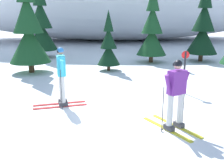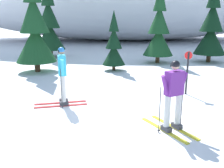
{
  "view_description": "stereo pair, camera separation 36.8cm",
  "coord_description": "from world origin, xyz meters",
  "px_view_note": "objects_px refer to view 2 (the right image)",
  "views": [
    {
      "loc": [
        -0.38,
        -6.99,
        2.82
      ],
      "look_at": [
        -0.05,
        0.01,
        0.95
      ],
      "focal_mm": 41.7,
      "sensor_mm": 36.0,
      "label": 1
    },
    {
      "loc": [
        -0.02,
        -7.0,
        2.82
      ],
      "look_at": [
        -0.05,
        0.01,
        0.95
      ],
      "focal_mm": 41.7,
      "sensor_mm": 36.0,
      "label": 2
    }
  ],
  "objects_px": {
    "pine_tree_center": "(115,46)",
    "pine_tree_left": "(50,25)",
    "skier_purple_jacket": "(175,95)",
    "pine_tree_center_right": "(160,30)",
    "trail_marker_post": "(189,70)",
    "skier_cyan_jacket": "(63,75)",
    "pine_tree_center_left": "(36,28)",
    "pine_tree_right": "(213,28)"
  },
  "relations": [
    {
      "from": "pine_tree_center_right",
      "to": "pine_tree_right",
      "type": "xyz_separation_m",
      "value": [
        3.18,
        0.27,
        0.12
      ]
    },
    {
      "from": "pine_tree_left",
      "to": "pine_tree_center_right",
      "type": "distance_m",
      "value": 7.33
    },
    {
      "from": "trail_marker_post",
      "to": "pine_tree_center_left",
      "type": "bearing_deg",
      "value": 149.01
    },
    {
      "from": "pine_tree_center",
      "to": "pine_tree_left",
      "type": "bearing_deg",
      "value": 133.84
    },
    {
      "from": "pine_tree_left",
      "to": "pine_tree_center",
      "type": "height_order",
      "value": "pine_tree_left"
    },
    {
      "from": "pine_tree_left",
      "to": "skier_purple_jacket",
      "type": "bearing_deg",
      "value": -64.18
    },
    {
      "from": "pine_tree_left",
      "to": "pine_tree_center_right",
      "type": "bearing_deg",
      "value": -17.81
    },
    {
      "from": "skier_cyan_jacket",
      "to": "pine_tree_center_left",
      "type": "xyz_separation_m",
      "value": [
        -2.24,
        5.06,
        1.19
      ]
    },
    {
      "from": "pine_tree_center_left",
      "to": "trail_marker_post",
      "type": "height_order",
      "value": "pine_tree_center_left"
    },
    {
      "from": "pine_tree_left",
      "to": "pine_tree_center_left",
      "type": "xyz_separation_m",
      "value": [
        0.4,
        -4.78,
        -0.0
      ]
    },
    {
      "from": "skier_purple_jacket",
      "to": "pine_tree_right",
      "type": "distance_m",
      "value": 10.84
    },
    {
      "from": "pine_tree_right",
      "to": "trail_marker_post",
      "type": "relative_size",
      "value": 3.12
    },
    {
      "from": "skier_purple_jacket",
      "to": "pine_tree_center_left",
      "type": "bearing_deg",
      "value": 127.1
    },
    {
      "from": "skier_purple_jacket",
      "to": "pine_tree_right",
      "type": "xyz_separation_m",
      "value": [
        4.45,
        9.83,
        1.1
      ]
    },
    {
      "from": "pine_tree_right",
      "to": "pine_tree_center",
      "type": "bearing_deg",
      "value": -156.73
    },
    {
      "from": "pine_tree_center",
      "to": "pine_tree_center_left",
      "type": "bearing_deg",
      "value": -175.68
    },
    {
      "from": "skier_cyan_jacket",
      "to": "pine_tree_center_left",
      "type": "height_order",
      "value": "pine_tree_center_left"
    },
    {
      "from": "pine_tree_center_left",
      "to": "trail_marker_post",
      "type": "distance_m",
      "value": 7.71
    },
    {
      "from": "pine_tree_left",
      "to": "pine_tree_center",
      "type": "relative_size",
      "value": 1.7
    },
    {
      "from": "pine_tree_center_left",
      "to": "trail_marker_post",
      "type": "xyz_separation_m",
      "value": [
        6.52,
        -3.92,
        -1.28
      ]
    },
    {
      "from": "skier_purple_jacket",
      "to": "pine_tree_center",
      "type": "xyz_separation_m",
      "value": [
        -1.4,
        7.31,
        0.33
      ]
    },
    {
      "from": "pine_tree_left",
      "to": "pine_tree_center_left",
      "type": "distance_m",
      "value": 4.8
    },
    {
      "from": "skier_purple_jacket",
      "to": "pine_tree_center_right",
      "type": "xyz_separation_m",
      "value": [
        1.26,
        9.56,
        0.99
      ]
    },
    {
      "from": "skier_purple_jacket",
      "to": "pine_tree_left",
      "type": "bearing_deg",
      "value": 115.82
    },
    {
      "from": "pine_tree_center_left",
      "to": "trail_marker_post",
      "type": "bearing_deg",
      "value": -30.99
    },
    {
      "from": "skier_purple_jacket",
      "to": "pine_tree_left",
      "type": "relative_size",
      "value": 0.34
    },
    {
      "from": "pine_tree_center",
      "to": "trail_marker_post",
      "type": "relative_size",
      "value": 1.95
    },
    {
      "from": "skier_purple_jacket",
      "to": "trail_marker_post",
      "type": "bearing_deg",
      "value": 68.63
    },
    {
      "from": "pine_tree_left",
      "to": "pine_tree_center",
      "type": "distance_m",
      "value": 6.28
    },
    {
      "from": "pine_tree_center_left",
      "to": "pine_tree_right",
      "type": "height_order",
      "value": "pine_tree_center_left"
    },
    {
      "from": "pine_tree_center",
      "to": "pine_tree_center_right",
      "type": "bearing_deg",
      "value": 40.14
    },
    {
      "from": "skier_cyan_jacket",
      "to": "trail_marker_post",
      "type": "xyz_separation_m",
      "value": [
        4.28,
        1.15,
        -0.09
      ]
    },
    {
      "from": "pine_tree_center_left",
      "to": "skier_cyan_jacket",
      "type": "bearing_deg",
      "value": -66.12
    },
    {
      "from": "skier_cyan_jacket",
      "to": "trail_marker_post",
      "type": "relative_size",
      "value": 1.19
    },
    {
      "from": "pine_tree_center_left",
      "to": "pine_tree_center",
      "type": "xyz_separation_m",
      "value": [
        3.91,
        0.3,
        -0.89
      ]
    },
    {
      "from": "pine_tree_center",
      "to": "pine_tree_right",
      "type": "bearing_deg",
      "value": 23.27
    },
    {
      "from": "pine_tree_center_right",
      "to": "trail_marker_post",
      "type": "xyz_separation_m",
      "value": [
        -0.05,
        -6.46,
        -1.05
      ]
    },
    {
      "from": "pine_tree_left",
      "to": "pine_tree_right",
      "type": "relative_size",
      "value": 1.06
    },
    {
      "from": "skier_cyan_jacket",
      "to": "skier_purple_jacket",
      "type": "relative_size",
      "value": 1.04
    },
    {
      "from": "skier_cyan_jacket",
      "to": "skier_purple_jacket",
      "type": "height_order",
      "value": "skier_cyan_jacket"
    },
    {
      "from": "skier_purple_jacket",
      "to": "pine_tree_center_left",
      "type": "distance_m",
      "value": 8.88
    },
    {
      "from": "skier_purple_jacket",
      "to": "pine_tree_center",
      "type": "height_order",
      "value": "pine_tree_center"
    }
  ]
}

